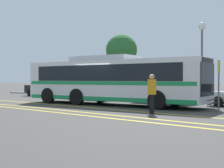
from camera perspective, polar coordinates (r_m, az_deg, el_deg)
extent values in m
plane|color=#423F3D|center=(19.11, -1.58, -3.85)|extent=(220.00, 220.00, 0.00)
cube|color=gold|center=(17.51, -4.69, -4.27)|extent=(31.64, 0.20, 0.01)
cube|color=gold|center=(16.20, -9.61, -4.69)|extent=(31.64, 0.20, 0.01)
cube|color=gold|center=(15.65, -12.11, -4.90)|extent=(31.64, 0.20, 0.01)
cube|color=#99999E|center=(23.38, 8.45, -2.81)|extent=(39.64, 0.36, 0.15)
cube|color=silver|center=(19.06, 0.00, 0.66)|extent=(11.87, 3.97, 2.36)
cube|color=black|center=(19.06, 0.00, 1.99)|extent=(10.25, 3.81, 0.94)
cube|color=#198C4C|center=(19.06, 0.00, 0.22)|extent=(11.64, 3.98, 0.20)
cube|color=#198C4C|center=(19.09, 0.00, -2.53)|extent=(11.64, 3.97, 0.24)
cube|color=black|center=(16.57, 17.11, 0.82)|extent=(0.32, 2.25, 1.69)
cube|color=black|center=(16.60, 17.12, 4.15)|extent=(0.26, 1.79, 0.24)
cube|color=silver|center=(19.42, -1.44, 4.61)|extent=(4.29, 2.54, 0.31)
cube|color=black|center=(16.52, 18.02, -2.71)|extent=(0.28, 1.91, 0.04)
cube|color=black|center=(16.54, 18.02, -3.40)|extent=(0.28, 1.91, 0.04)
cylinder|color=black|center=(18.50, 11.52, -2.47)|extent=(1.03, 0.40, 1.00)
cylinder|color=black|center=(16.24, 8.27, -2.92)|extent=(1.03, 0.40, 1.00)
cylinder|color=black|center=(21.09, -2.12, -2.05)|extent=(1.03, 0.40, 1.00)
cylinder|color=black|center=(19.14, -6.41, -2.35)|extent=(1.03, 0.40, 1.00)
cylinder|color=black|center=(22.59, -7.17, -1.86)|extent=(1.03, 0.40, 1.00)
cylinder|color=black|center=(20.79, -11.59, -2.10)|extent=(1.03, 0.40, 1.00)
cube|color=black|center=(29.64, -12.05, -0.92)|extent=(4.61, 1.84, 0.72)
cube|color=black|center=(29.53, -11.92, 0.26)|extent=(1.96, 1.55, 0.51)
cylinder|color=black|center=(30.37, -14.82, -1.57)|extent=(0.61, 0.22, 0.60)
cylinder|color=black|center=(31.26, -12.35, -1.49)|extent=(0.61, 0.22, 0.60)
cylinder|color=black|center=(28.04, -11.70, -1.75)|extent=(0.61, 0.22, 0.60)
cylinder|color=black|center=(29.00, -9.14, -1.66)|extent=(0.61, 0.22, 0.60)
cube|color=silver|center=(24.73, -3.71, -1.29)|extent=(4.82, 1.90, 0.69)
cube|color=black|center=(24.80, -3.91, -0.01)|extent=(2.03, 1.66, 0.42)
cylinder|color=black|center=(24.41, 0.27, -2.12)|extent=(0.60, 0.20, 0.60)
cylinder|color=black|center=(23.07, -2.59, -2.29)|extent=(0.60, 0.20, 0.60)
cylinder|color=black|center=(26.42, -4.70, -1.90)|extent=(0.60, 0.20, 0.60)
cylinder|color=black|center=(25.19, -7.57, -2.04)|extent=(0.60, 0.20, 0.60)
cube|color=#4C3823|center=(20.67, 9.36, -1.67)|extent=(4.01, 1.78, 0.72)
cube|color=black|center=(20.60, 9.60, 0.13)|extent=(1.70, 1.54, 0.57)
cylinder|color=black|center=(20.70, 5.24, -2.66)|extent=(0.60, 0.21, 0.60)
cylinder|color=black|center=(22.05, 7.76, -2.45)|extent=(0.60, 0.21, 0.60)
cylinder|color=black|center=(19.35, 11.19, -2.91)|extent=(0.60, 0.21, 0.60)
cylinder|color=black|center=(20.79, 13.46, -2.66)|extent=(0.60, 0.21, 0.60)
cylinder|color=black|center=(18.81, 18.86, -3.05)|extent=(0.61, 0.22, 0.60)
cylinder|color=black|center=(14.24, 7.44, -3.70)|extent=(0.14, 0.14, 0.88)
cylinder|color=black|center=(14.39, 7.13, -3.65)|extent=(0.14, 0.14, 0.88)
cube|color=orange|center=(14.27, 7.29, -0.53)|extent=(0.47, 0.40, 0.69)
sphere|color=tan|center=(14.27, 7.29, 1.34)|extent=(0.24, 0.24, 0.24)
cylinder|color=#59595E|center=(15.50, 18.93, -0.41)|extent=(0.07, 0.07, 2.47)
cube|color=yellow|center=(15.51, 18.94, 2.94)|extent=(0.08, 0.40, 0.56)
cylinder|color=#59595E|center=(22.93, 16.11, 3.20)|extent=(0.14, 0.14, 5.04)
sphere|color=silver|center=(23.22, 16.14, 10.14)|extent=(0.57, 0.57, 0.57)
cylinder|color=#513823|center=(31.61, 1.75, 1.04)|extent=(0.28, 0.28, 3.34)
sphere|color=#28662D|center=(31.75, 1.75, 6.21)|extent=(3.17, 3.17, 3.17)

